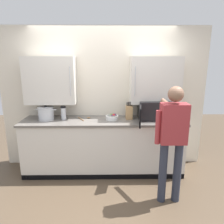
# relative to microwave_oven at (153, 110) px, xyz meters

# --- Properties ---
(ground_plane) EXTENTS (9.45, 9.45, 0.00)m
(ground_plane) POSITION_rel_microwave_oven_xyz_m (-0.85, -0.81, -1.11)
(ground_plane) COLOR #4C3D2D
(back_wall_tiled) EXTENTS (3.68, 0.44, 2.51)m
(back_wall_tiled) POSITION_rel_microwave_oven_xyz_m (-0.85, 0.26, 0.26)
(back_wall_tiled) COLOR beige
(back_wall_tiled) RESTS_ON ground_plane
(counter_unit) EXTENTS (2.76, 0.64, 0.95)m
(counter_unit) POSITION_rel_microwave_oven_xyz_m (-0.85, -0.03, -0.64)
(counter_unit) COLOR beige
(counter_unit) RESTS_ON ground_plane
(microwave_oven) EXTENTS (0.61, 0.73, 0.32)m
(microwave_oven) POSITION_rel_microwave_oven_xyz_m (0.00, 0.00, 0.00)
(microwave_oven) COLOR black
(microwave_oven) RESTS_ON counter_unit
(stock_pot) EXTENTS (0.36, 0.26, 0.25)m
(stock_pot) POSITION_rel_microwave_oven_xyz_m (-1.82, -0.00, -0.05)
(stock_pot) COLOR #B7BABF
(stock_pot) RESTS_ON counter_unit
(wooden_spoon) EXTENTS (0.23, 0.21, 0.02)m
(wooden_spoon) POSITION_rel_microwave_oven_xyz_m (-1.17, 0.04, -0.15)
(wooden_spoon) COLOR #A37547
(wooden_spoon) RESTS_ON counter_unit
(fruit_bowl) EXTENTS (0.21, 0.21, 0.10)m
(fruit_bowl) POSITION_rel_microwave_oven_xyz_m (-0.70, -0.01, -0.12)
(fruit_bowl) COLOR white
(fruit_bowl) RESTS_ON counter_unit
(thermos_flask) EXTENTS (0.09, 0.09, 0.24)m
(thermos_flask) POSITION_rel_microwave_oven_xyz_m (-1.52, -0.01, -0.04)
(thermos_flask) COLOR #B7BABF
(thermos_flask) RESTS_ON counter_unit
(knife_block) EXTENTS (0.11, 0.15, 0.30)m
(knife_block) POSITION_rel_microwave_oven_xyz_m (-0.41, 0.04, -0.04)
(knife_block) COLOR tan
(knife_block) RESTS_ON counter_unit
(person_figure) EXTENTS (0.44, 0.66, 1.63)m
(person_figure) POSITION_rel_microwave_oven_xyz_m (0.08, -0.86, -0.13)
(person_figure) COLOR #282D3D
(person_figure) RESTS_ON ground_plane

